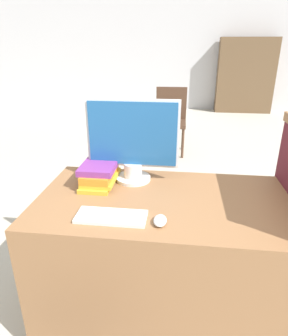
{
  "coord_description": "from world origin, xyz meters",
  "views": [
    {
      "loc": [
        0.07,
        -0.98,
        1.48
      ],
      "look_at": [
        -0.09,
        0.33,
        0.94
      ],
      "focal_mm": 32.0,
      "sensor_mm": 36.0,
      "label": 1
    }
  ],
  "objects_px": {
    "mouse": "(160,220)",
    "far_chair": "(171,117)",
    "monitor": "(133,142)",
    "book_stack": "(100,174)",
    "keyboard": "(111,217)"
  },
  "relations": [
    {
      "from": "monitor",
      "to": "keyboard",
      "type": "relative_size",
      "value": 1.61
    },
    {
      "from": "far_chair",
      "to": "mouse",
      "type": "bearing_deg",
      "value": -142.54
    },
    {
      "from": "monitor",
      "to": "book_stack",
      "type": "distance_m",
      "value": 0.26
    },
    {
      "from": "book_stack",
      "to": "far_chair",
      "type": "height_order",
      "value": "far_chair"
    },
    {
      "from": "monitor",
      "to": "book_stack",
      "type": "relative_size",
      "value": 1.77
    },
    {
      "from": "mouse",
      "to": "book_stack",
      "type": "relative_size",
      "value": 0.33
    },
    {
      "from": "mouse",
      "to": "far_chair",
      "type": "distance_m",
      "value": 3.18
    },
    {
      "from": "far_chair",
      "to": "monitor",
      "type": "bearing_deg",
      "value": -146.27
    },
    {
      "from": "book_stack",
      "to": "far_chair",
      "type": "distance_m",
      "value": 2.83
    },
    {
      "from": "keyboard",
      "to": "far_chair",
      "type": "height_order",
      "value": "far_chair"
    },
    {
      "from": "monitor",
      "to": "far_chair",
      "type": "bearing_deg",
      "value": 87.67
    },
    {
      "from": "mouse",
      "to": "far_chair",
      "type": "bearing_deg",
      "value": 91.41
    },
    {
      "from": "monitor",
      "to": "mouse",
      "type": "xyz_separation_m",
      "value": [
        0.19,
        -0.44,
        -0.22
      ]
    },
    {
      "from": "book_stack",
      "to": "mouse",
      "type": "bearing_deg",
      "value": -45.06
    },
    {
      "from": "book_stack",
      "to": "far_chair",
      "type": "xyz_separation_m",
      "value": [
        0.29,
        2.8,
        -0.29
      ]
    }
  ]
}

